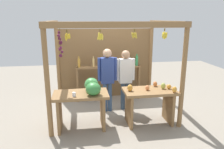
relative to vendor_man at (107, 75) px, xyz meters
name	(u,v)px	position (x,y,z in m)	size (l,w,h in m)	color
ground_plane	(111,110)	(0.09, 0.01, -0.97)	(12.00, 12.00, 0.00)	gray
market_stall	(108,56)	(0.08, 0.47, 0.39)	(2.88, 2.26, 2.28)	olive
fruit_counter_left	(85,98)	(-0.58, -0.81, -0.28)	(1.16, 0.69, 1.09)	olive
fruit_counter_right	(150,99)	(0.85, -0.80, -0.39)	(1.16, 0.64, 0.94)	olive
bottle_shelf_unit	(109,74)	(0.15, 0.82, -0.19)	(1.85, 0.22, 1.34)	olive
vendor_man	(107,75)	(0.00, 0.00, 0.00)	(0.48, 0.22, 1.62)	#38547D
vendor_woman	(125,75)	(0.47, 0.05, -0.04)	(0.48, 0.21, 1.56)	#35495F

